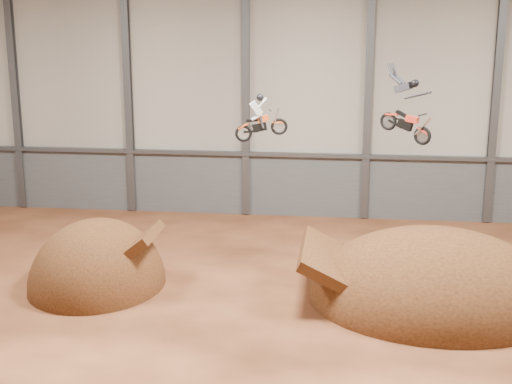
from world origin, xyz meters
The scene contains 13 objects.
floor centered at (0.00, 0.00, 0.00)m, with size 40.00×40.00×0.00m, color #522815.
back_wall centered at (0.00, 15.00, 7.00)m, with size 40.00×0.10×14.00m, color #AEA79A.
lower_band_back centered at (0.00, 14.90, 1.75)m, with size 39.80×0.18×3.50m, color #515458.
steel_rail centered at (0.00, 14.75, 3.55)m, with size 39.80×0.35×0.20m, color #47494F.
steel_column_0 centered at (-16.67, 14.80, 7.00)m, with size 0.40×0.36×13.90m, color #47494F.
steel_column_1 centered at (-10.00, 14.80, 7.00)m, with size 0.40×0.36×13.90m, color #47494F.
steel_column_2 centered at (-3.33, 14.80, 7.00)m, with size 0.40×0.36×13.90m, color #47494F.
steel_column_3 centered at (3.33, 14.80, 7.00)m, with size 0.40×0.36×13.90m, color #47494F.
steel_column_4 centered at (10.00, 14.80, 7.00)m, with size 0.40×0.36×13.90m, color #47494F.
takeoff_ramp centered at (-8.09, 3.13, 0.00)m, with size 5.64×6.50×5.64m, color #381D0E.
landing_ramp centered at (5.78, 3.13, 0.00)m, with size 9.94×8.79×5.73m, color #381D0E.
fmx_rider_a centered at (-1.27, 4.80, 7.13)m, with size 2.17×0.83×1.97m, color #CB4819, non-canonical shape.
fmx_rider_b centered at (4.45, 5.32, 7.57)m, with size 3.13×0.89×2.68m, color red, non-canonical shape.
Camera 1 is at (1.94, -24.15, 11.07)m, focal length 50.00 mm.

